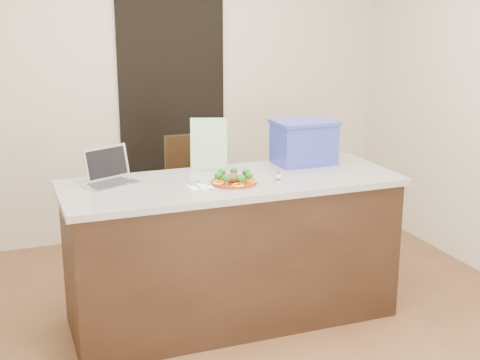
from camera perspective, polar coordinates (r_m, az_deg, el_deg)
name	(u,v)px	position (r m, az deg, el deg)	size (l,w,h in m)	color
ground	(246,335)	(4.18, 0.55, -13.08)	(4.00, 4.00, 0.00)	brown
room_shell	(247,67)	(3.70, 0.62, 9.59)	(4.00, 4.00, 4.00)	white
doorway	(173,119)	(5.68, -5.74, 5.20)	(0.90, 0.02, 2.00)	black
island	(232,250)	(4.20, -0.67, -6.00)	(2.06, 0.76, 0.92)	black
plate	(234,182)	(3.97, -0.52, -0.14)	(0.27, 0.27, 0.02)	maroon
meatballs	(234,178)	(3.96, -0.56, 0.21)	(0.11, 0.11, 0.04)	brown
broccoli	(234,175)	(3.96, -0.52, 0.46)	(0.23, 0.23, 0.04)	#144B16
pepper_rings	(234,180)	(3.97, -0.52, -0.01)	(0.27, 0.27, 0.01)	yellow
napkin	(200,187)	(3.90, -3.41, -0.57)	(0.13, 0.13, 0.01)	white
fork	(197,186)	(3.90, -3.73, -0.48)	(0.03, 0.15, 0.00)	#BBBBC0
knife	(206,186)	(3.89, -2.91, -0.50)	(0.07, 0.20, 0.01)	white
yogurt_bottle	(278,178)	(4.00, 3.29, 0.16)	(0.03, 0.03, 0.06)	silver
laptop	(109,174)	(4.05, -11.13, 0.53)	(0.35, 0.34, 0.21)	silver
leaflet	(209,144)	(4.27, -2.68, 3.09)	(0.23, 0.00, 0.33)	silver
blue_box	(304,142)	(4.44, 5.47, 3.26)	(0.41, 0.30, 0.29)	#2E3AA6
chair	(200,195)	(4.95, -3.47, -1.28)	(0.46, 0.46, 1.02)	black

